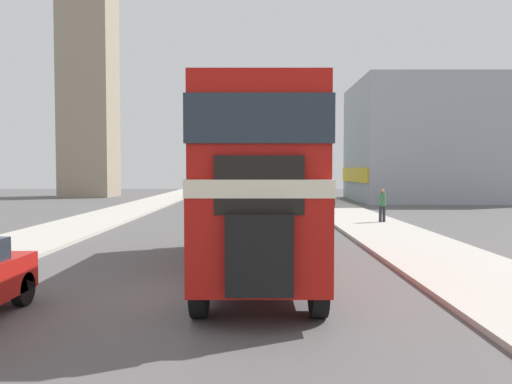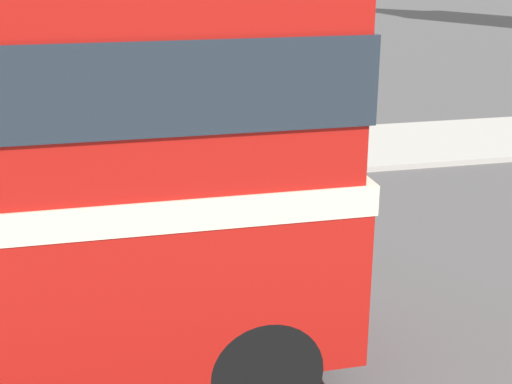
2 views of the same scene
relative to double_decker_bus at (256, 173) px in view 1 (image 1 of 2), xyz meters
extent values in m
plane|color=#565454|center=(-1.45, -2.60, -2.51)|extent=(120.00, 120.00, 0.00)
cube|color=#B2140F|center=(0.00, 0.02, -1.17)|extent=(2.37, 9.65, 1.61)
cube|color=beige|center=(0.00, 0.02, -0.21)|extent=(2.39, 9.70, 0.29)
cube|color=#B2140F|center=(0.00, 0.02, 0.81)|extent=(2.32, 9.46, 1.76)
cube|color=#232D38|center=(0.00, 0.02, 0.90)|extent=(2.39, 9.56, 0.79)
cube|color=black|center=(0.00, -4.91, -1.25)|extent=(1.07, 0.20, 1.29)
cube|color=black|center=(0.00, -4.77, -0.16)|extent=(1.42, 0.12, 0.94)
cylinder|color=black|center=(-1.04, -3.90, -1.95)|extent=(0.28, 1.13, 1.13)
cylinder|color=black|center=(1.04, -3.90, -1.95)|extent=(0.28, 1.13, 1.13)
cylinder|color=black|center=(-1.04, 3.83, -1.95)|extent=(0.28, 1.13, 1.13)
cylinder|color=black|center=(1.04, 3.83, -1.95)|extent=(0.28, 1.13, 1.13)
cube|color=#1E602D|center=(-0.58, 34.77, -1.11)|extent=(2.38, 10.49, 1.73)
cube|color=beige|center=(-0.58, 34.77, -0.09)|extent=(2.40, 10.54, 0.31)
cube|color=#1E602D|center=(-0.58, 34.77, 1.01)|extent=(2.33, 10.28, 1.89)
cube|color=#232D38|center=(-0.58, 34.77, 1.11)|extent=(2.40, 10.38, 0.85)
cube|color=black|center=(-0.58, 29.43, -1.20)|extent=(1.07, 0.20, 1.38)
cube|color=black|center=(-0.58, 29.58, -0.03)|extent=(1.43, 0.12, 1.01)
cylinder|color=black|center=(-1.63, 30.44, -1.95)|extent=(0.28, 1.13, 1.13)
cylinder|color=black|center=(0.47, 30.44, -1.95)|extent=(0.28, 1.13, 1.13)
cylinder|color=black|center=(-1.63, 39.00, -1.95)|extent=(0.28, 1.13, 1.13)
cylinder|color=black|center=(0.47, 39.00, -1.95)|extent=(0.28, 1.13, 1.13)
cylinder|color=black|center=(-4.52, -3.15, -2.19)|extent=(0.20, 0.64, 0.64)
cylinder|color=#282833|center=(5.92, 11.22, -2.01)|extent=(0.14, 0.14, 0.76)
cylinder|color=#282833|center=(6.09, 11.22, -2.01)|extent=(0.14, 0.14, 0.76)
cylinder|color=#336B42|center=(6.01, 11.22, -1.33)|extent=(0.32, 0.32, 0.61)
sphere|color=#9E7051|center=(6.01, 11.22, -0.92)|extent=(0.21, 0.21, 0.21)
torus|color=black|center=(5.02, 19.77, -2.04)|extent=(0.05, 0.71, 0.71)
torus|color=black|center=(5.02, 20.82, -2.04)|extent=(0.05, 0.71, 0.71)
cylinder|color=#234C93|center=(5.02, 20.30, -1.89)|extent=(0.04, 1.06, 0.34)
cylinder|color=#234C93|center=(5.02, 20.67, -1.82)|extent=(0.04, 0.04, 0.43)
cube|color=gray|center=(-16.48, 36.71, 10.19)|extent=(4.81, 4.81, 25.41)
cube|color=#999EA8|center=(15.86, 30.25, 2.52)|extent=(14.82, 11.24, 10.07)
cube|color=gold|center=(8.39, 30.25, -0.30)|extent=(0.12, 10.68, 1.21)
camera|label=1|loc=(-0.05, -12.61, 0.08)|focal=35.00mm
camera|label=2|loc=(6.95, 2.37, 2.02)|focal=50.00mm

